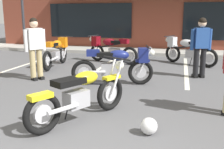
{
  "coord_description": "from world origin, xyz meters",
  "views": [
    {
      "loc": [
        1.18,
        -2.05,
        1.76
      ],
      "look_at": [
        -0.16,
        3.1,
        0.55
      ],
      "focal_mm": 42.62,
      "sensor_mm": 36.0,
      "label": 1
    }
  ],
  "objects_px": {
    "motorcycle_black_cruiser": "(187,50)",
    "person_in_black_shirt": "(201,44)",
    "motorcycle_silver_naked": "(117,64)",
    "helmet_on_pavement": "(149,126)",
    "motorcycle_orange_scrambler": "(110,48)",
    "motorcycle_foreground_classic": "(81,94)",
    "motorcycle_red_sportbike": "(57,51)",
    "person_by_back_row": "(35,45)"
  },
  "relations": [
    {
      "from": "motorcycle_black_cruiser",
      "to": "motorcycle_silver_naked",
      "type": "distance_m",
      "value": 3.85
    },
    {
      "from": "motorcycle_red_sportbike",
      "to": "motorcycle_orange_scrambler",
      "type": "xyz_separation_m",
      "value": [
        1.6,
        1.18,
        0.0
      ]
    },
    {
      "from": "motorcycle_foreground_classic",
      "to": "motorcycle_silver_naked",
      "type": "height_order",
      "value": "same"
    },
    {
      "from": "motorcycle_orange_scrambler",
      "to": "person_in_black_shirt",
      "type": "xyz_separation_m",
      "value": [
        3.06,
        -1.76,
        0.42
      ]
    },
    {
      "from": "motorcycle_black_cruiser",
      "to": "helmet_on_pavement",
      "type": "relative_size",
      "value": 7.12
    },
    {
      "from": "motorcycle_silver_naked",
      "to": "helmet_on_pavement",
      "type": "xyz_separation_m",
      "value": [
        1.14,
        -2.69,
        -0.4
      ]
    },
    {
      "from": "motorcycle_red_sportbike",
      "to": "motorcycle_black_cruiser",
      "type": "height_order",
      "value": "same"
    },
    {
      "from": "motorcycle_foreground_classic",
      "to": "motorcycle_orange_scrambler",
      "type": "relative_size",
      "value": 0.94
    },
    {
      "from": "motorcycle_black_cruiser",
      "to": "motorcycle_silver_naked",
      "type": "bearing_deg",
      "value": -117.43
    },
    {
      "from": "person_by_back_row",
      "to": "motorcycle_foreground_classic",
      "type": "bearing_deg",
      "value": -47.28
    },
    {
      "from": "motorcycle_foreground_classic",
      "to": "motorcycle_black_cruiser",
      "type": "height_order",
      "value": "same"
    },
    {
      "from": "motorcycle_orange_scrambler",
      "to": "helmet_on_pavement",
      "type": "relative_size",
      "value": 7.83
    },
    {
      "from": "motorcycle_foreground_classic",
      "to": "person_by_back_row",
      "type": "bearing_deg",
      "value": 132.72
    },
    {
      "from": "motorcycle_orange_scrambler",
      "to": "motorcycle_black_cruiser",
      "type": "bearing_deg",
      "value": 6.89
    },
    {
      "from": "motorcycle_foreground_classic",
      "to": "person_in_black_shirt",
      "type": "height_order",
      "value": "person_in_black_shirt"
    },
    {
      "from": "person_by_back_row",
      "to": "motorcycle_black_cruiser",
      "type": "bearing_deg",
      "value": 40.36
    },
    {
      "from": "motorcycle_foreground_classic",
      "to": "helmet_on_pavement",
      "type": "xyz_separation_m",
      "value": [
        1.17,
        -0.26,
        -0.33
      ]
    },
    {
      "from": "motorcycle_black_cruiser",
      "to": "person_in_black_shirt",
      "type": "bearing_deg",
      "value": -81.95
    },
    {
      "from": "motorcycle_red_sportbike",
      "to": "motorcycle_black_cruiser",
      "type": "bearing_deg",
      "value": 19.13
    },
    {
      "from": "motorcycle_silver_naked",
      "to": "person_in_black_shirt",
      "type": "xyz_separation_m",
      "value": [
        2.07,
        1.33,
        0.42
      ]
    },
    {
      "from": "motorcycle_orange_scrambler",
      "to": "person_in_black_shirt",
      "type": "bearing_deg",
      "value": -29.87
    },
    {
      "from": "person_in_black_shirt",
      "to": "helmet_on_pavement",
      "type": "xyz_separation_m",
      "value": [
        -0.93,
        -4.02,
        -0.82
      ]
    },
    {
      "from": "motorcycle_red_sportbike",
      "to": "person_in_black_shirt",
      "type": "bearing_deg",
      "value": -7.1
    },
    {
      "from": "motorcycle_black_cruiser",
      "to": "helmet_on_pavement",
      "type": "height_order",
      "value": "motorcycle_black_cruiser"
    },
    {
      "from": "motorcycle_orange_scrambler",
      "to": "person_in_black_shirt",
      "type": "distance_m",
      "value": 3.56
    },
    {
      "from": "motorcycle_black_cruiser",
      "to": "motorcycle_silver_naked",
      "type": "height_order",
      "value": "same"
    },
    {
      "from": "motorcycle_foreground_classic",
      "to": "motorcycle_black_cruiser",
      "type": "bearing_deg",
      "value": 72.9
    },
    {
      "from": "motorcycle_red_sportbike",
      "to": "motorcycle_orange_scrambler",
      "type": "distance_m",
      "value": 1.98
    },
    {
      "from": "motorcycle_foreground_classic",
      "to": "motorcycle_orange_scrambler",
      "type": "height_order",
      "value": "same"
    },
    {
      "from": "motorcycle_orange_scrambler",
      "to": "motorcycle_foreground_classic",
      "type": "bearing_deg",
      "value": -80.08
    },
    {
      "from": "motorcycle_red_sportbike",
      "to": "motorcycle_silver_naked",
      "type": "height_order",
      "value": "same"
    },
    {
      "from": "motorcycle_red_sportbike",
      "to": "helmet_on_pavement",
      "type": "bearing_deg",
      "value": -50.96
    },
    {
      "from": "motorcycle_black_cruiser",
      "to": "motorcycle_orange_scrambler",
      "type": "height_order",
      "value": "same"
    },
    {
      "from": "motorcycle_foreground_classic",
      "to": "motorcycle_silver_naked",
      "type": "bearing_deg",
      "value": 89.38
    },
    {
      "from": "motorcycle_black_cruiser",
      "to": "motorcycle_silver_naked",
      "type": "xyz_separation_m",
      "value": [
        -1.77,
        -3.42,
        0.0
      ]
    },
    {
      "from": "motorcycle_black_cruiser",
      "to": "person_by_back_row",
      "type": "height_order",
      "value": "person_by_back_row"
    },
    {
      "from": "motorcycle_silver_naked",
      "to": "motorcycle_black_cruiser",
      "type": "bearing_deg",
      "value": 62.57
    },
    {
      "from": "motorcycle_foreground_classic",
      "to": "motorcycle_black_cruiser",
      "type": "distance_m",
      "value": 6.13
    },
    {
      "from": "motorcycle_silver_naked",
      "to": "helmet_on_pavement",
      "type": "bearing_deg",
      "value": -67.04
    },
    {
      "from": "motorcycle_black_cruiser",
      "to": "person_in_black_shirt",
      "type": "height_order",
      "value": "person_in_black_shirt"
    },
    {
      "from": "motorcycle_orange_scrambler",
      "to": "person_by_back_row",
      "type": "bearing_deg",
      "value": -112.32
    },
    {
      "from": "motorcycle_black_cruiser",
      "to": "motorcycle_red_sportbike",
      "type": "bearing_deg",
      "value": -160.87
    }
  ]
}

